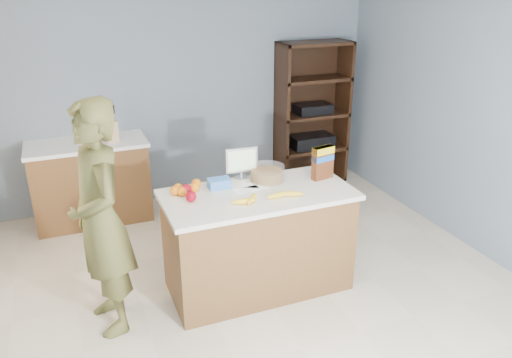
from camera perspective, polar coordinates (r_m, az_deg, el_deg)
name	(u,v)px	position (r m, az deg, el deg)	size (l,w,h in m)	color
floor	(272,305)	(4.27, 1.80, -14.20)	(4.50, 5.00, 0.02)	beige
walls	(274,111)	(3.55, 2.12, 7.77)	(4.52, 5.02, 2.51)	slate
counter_peninsula	(258,245)	(4.28, 0.25, -7.50)	(1.56, 0.76, 0.90)	brown
back_cabinet	(91,181)	(5.74, -18.32, -0.25)	(1.24, 0.62, 0.90)	brown
shelving_unit	(310,116)	(6.45, 6.23, 7.12)	(0.90, 0.40, 1.80)	black
person	(100,220)	(3.79, -17.37, -4.51)	(0.65, 0.43, 1.79)	brown
knife_block	(112,131)	(5.50, -16.12, 5.34)	(0.12, 0.10, 0.31)	tan
envelopes	(251,188)	(4.15, -0.57, -0.99)	(0.34, 0.21, 0.00)	white
bananas	(267,197)	(3.92, 1.21, -2.10)	(0.61, 0.18, 0.04)	gold
apples	(189,193)	(3.98, -7.72, -1.58)	(0.09, 0.24, 0.09)	maroon
oranges	(185,188)	(4.08, -8.08, -1.06)	(0.28, 0.20, 0.08)	orange
blue_carton	(219,183)	(4.14, -4.24, -0.49)	(0.18, 0.12, 0.08)	blue
salad_bowl	(267,174)	(4.28, 1.27, 0.58)	(0.30, 0.30, 0.13)	#267219
tv	(241,161)	(4.28, -1.68, 2.05)	(0.28, 0.12, 0.28)	silver
cereal_box	(323,160)	(4.31, 7.65, 2.13)	(0.20, 0.11, 0.29)	#592B14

